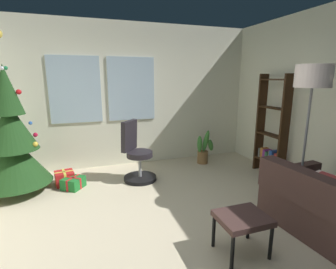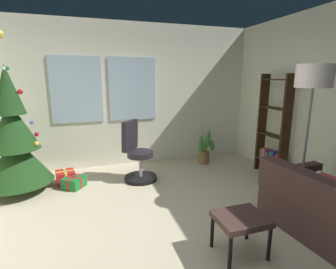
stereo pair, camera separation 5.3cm
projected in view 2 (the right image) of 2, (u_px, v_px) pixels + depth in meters
ground_plane at (167, 242)px, 2.81m from camera, size 5.14×5.20×0.10m
wall_back_with_windows at (125, 96)px, 4.94m from camera, size 5.14×0.12×2.75m
footstool at (241, 221)px, 2.47m from camera, size 0.49×0.41×0.41m
holiday_tree at (14, 142)px, 3.75m from camera, size 0.98×0.98×2.37m
gift_box_red at (66, 177)px, 4.20m from camera, size 0.33×0.33×0.22m
gift_box_green at (74, 182)px, 4.05m from camera, size 0.40×0.41×0.18m
office_chair at (137, 157)px, 4.32m from camera, size 0.59×0.59×1.03m
bookshelf at (273, 132)px, 4.45m from camera, size 0.18×0.64×1.80m
floor_lamp at (313, 84)px, 3.09m from camera, size 0.43×0.43×1.89m
potted_plant at (205, 151)px, 5.14m from camera, size 0.40×0.24×0.71m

